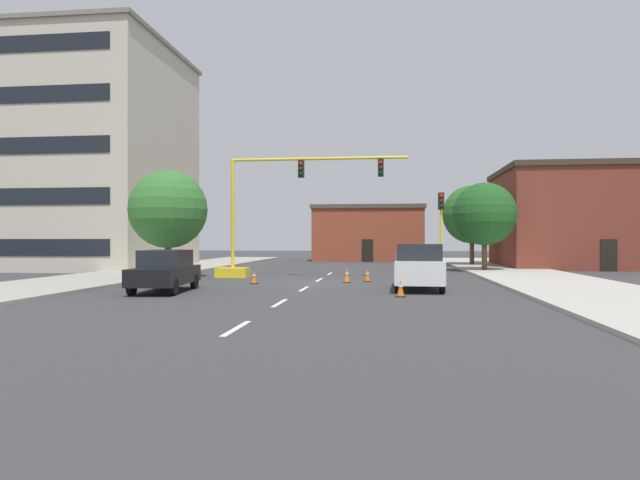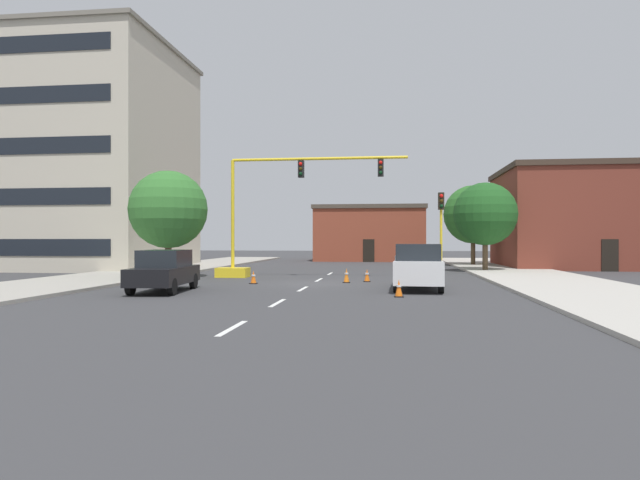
# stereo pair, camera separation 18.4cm
# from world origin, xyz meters

# --- Properties ---
(ground_plane) EXTENTS (160.00, 160.00, 0.00)m
(ground_plane) POSITION_xyz_m (0.00, 0.00, 0.00)
(ground_plane) COLOR #38383A
(sidewalk_left) EXTENTS (6.00, 56.00, 0.14)m
(sidewalk_left) POSITION_xyz_m (-11.82, 8.00, 0.07)
(sidewalk_left) COLOR #9E998E
(sidewalk_left) RESTS_ON ground_plane
(sidewalk_right) EXTENTS (6.00, 56.00, 0.14)m
(sidewalk_right) POSITION_xyz_m (11.82, 8.00, 0.07)
(sidewalk_right) COLOR #B2ADA3
(sidewalk_right) RESTS_ON ground_plane
(lane_stripe_seg_0) EXTENTS (0.16, 2.40, 0.01)m
(lane_stripe_seg_0) POSITION_xyz_m (0.00, -14.00, 0.00)
(lane_stripe_seg_0) COLOR silver
(lane_stripe_seg_0) RESTS_ON ground_plane
(lane_stripe_seg_1) EXTENTS (0.16, 2.40, 0.01)m
(lane_stripe_seg_1) POSITION_xyz_m (0.00, -8.50, 0.00)
(lane_stripe_seg_1) COLOR silver
(lane_stripe_seg_1) RESTS_ON ground_plane
(lane_stripe_seg_2) EXTENTS (0.16, 2.40, 0.01)m
(lane_stripe_seg_2) POSITION_xyz_m (0.00, -3.00, 0.00)
(lane_stripe_seg_2) COLOR silver
(lane_stripe_seg_2) RESTS_ON ground_plane
(lane_stripe_seg_3) EXTENTS (0.16, 2.40, 0.01)m
(lane_stripe_seg_3) POSITION_xyz_m (0.00, 2.50, 0.00)
(lane_stripe_seg_3) COLOR silver
(lane_stripe_seg_3) RESTS_ON ground_plane
(lane_stripe_seg_4) EXTENTS (0.16, 2.40, 0.01)m
(lane_stripe_seg_4) POSITION_xyz_m (0.00, 8.00, 0.00)
(lane_stripe_seg_4) COLOR silver
(lane_stripe_seg_4) RESTS_ON ground_plane
(building_tall_left) EXTENTS (13.53, 13.95, 16.89)m
(building_tall_left) POSITION_xyz_m (-19.33, 13.23, 8.45)
(building_tall_left) COLOR beige
(building_tall_left) RESTS_ON ground_plane
(building_brick_center) EXTENTS (11.25, 7.86, 5.61)m
(building_brick_center) POSITION_xyz_m (1.70, 30.64, 2.82)
(building_brick_center) COLOR brown
(building_brick_center) RESTS_ON ground_plane
(building_row_right) EXTENTS (12.40, 11.04, 7.69)m
(building_row_right) POSITION_xyz_m (18.58, 18.13, 3.85)
(building_row_right) COLOR brown
(building_row_right) RESTS_ON ground_plane
(traffic_signal_gantry) EXTENTS (10.89, 1.20, 6.83)m
(traffic_signal_gantry) POSITION_xyz_m (-3.71, 4.02, 2.35)
(traffic_signal_gantry) COLOR yellow
(traffic_signal_gantry) RESTS_ON ground_plane
(traffic_light_pole_right) EXTENTS (0.32, 0.47, 4.80)m
(traffic_light_pole_right) POSITION_xyz_m (6.63, 4.49, 3.53)
(traffic_light_pole_right) COLOR yellow
(traffic_light_pole_right) RESTS_ON ground_plane
(tree_right_far) EXTENTS (4.79, 4.79, 6.63)m
(tree_right_far) POSITION_xyz_m (10.53, 19.76, 4.23)
(tree_right_far) COLOR brown
(tree_right_far) RESTS_ON ground_plane
(tree_right_mid) EXTENTS (4.24, 4.24, 6.02)m
(tree_right_mid) POSITION_xyz_m (10.14, 11.38, 3.89)
(tree_right_mid) COLOR brown
(tree_right_mid) RESTS_ON ground_plane
(tree_left_near) EXTENTS (4.40, 4.40, 6.08)m
(tree_left_near) POSITION_xyz_m (-8.65, 2.94, 3.87)
(tree_left_near) COLOR brown
(tree_left_near) RESTS_ON ground_plane
(pickup_truck_white) EXTENTS (2.20, 5.47, 1.99)m
(pickup_truck_white) POSITION_xyz_m (5.03, -2.52, 0.97)
(pickup_truck_white) COLOR white
(pickup_truck_white) RESTS_ON ground_plane
(sedan_black_near_left) EXTENTS (2.21, 4.64, 1.74)m
(sedan_black_near_left) POSITION_xyz_m (-5.52, -5.05, 0.89)
(sedan_black_near_left) COLOR black
(sedan_black_near_left) RESTS_ON ground_plane
(traffic_cone_roadside_a) EXTENTS (0.36, 0.36, 0.66)m
(traffic_cone_roadside_a) POSITION_xyz_m (4.16, -5.99, 0.32)
(traffic_cone_roadside_a) COLOR black
(traffic_cone_roadside_a) RESTS_ON ground_plane
(traffic_cone_roadside_b) EXTENTS (0.36, 0.36, 0.65)m
(traffic_cone_roadside_b) POSITION_xyz_m (2.63, 1.53, 0.32)
(traffic_cone_roadside_b) COLOR black
(traffic_cone_roadside_b) RESTS_ON ground_plane
(traffic_cone_roadside_c) EXTENTS (0.36, 0.36, 0.73)m
(traffic_cone_roadside_c) POSITION_xyz_m (1.63, 0.74, 0.36)
(traffic_cone_roadside_c) COLOR black
(traffic_cone_roadside_c) RESTS_ON ground_plane
(traffic_cone_roadside_d) EXTENTS (0.36, 0.36, 0.64)m
(traffic_cone_roadside_d) POSITION_xyz_m (-2.86, -0.48, 0.31)
(traffic_cone_roadside_d) COLOR black
(traffic_cone_roadside_d) RESTS_ON ground_plane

